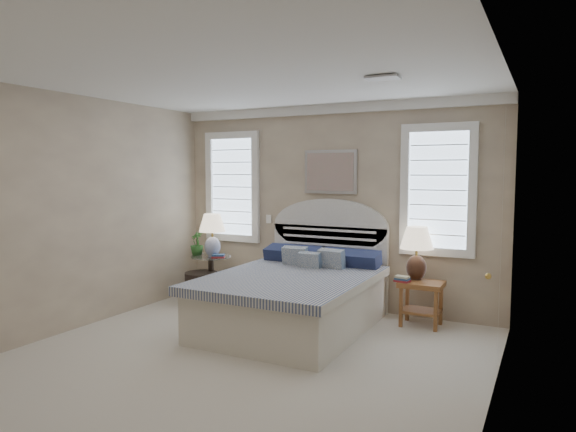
# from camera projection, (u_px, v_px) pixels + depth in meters

# --- Properties ---
(floor) EXTENTS (4.50, 5.00, 0.01)m
(floor) POSITION_uv_depth(u_px,v_px,m) (227.00, 368.00, 4.76)
(floor) COLOR beige
(floor) RESTS_ON ground
(ceiling) EXTENTS (4.50, 5.00, 0.01)m
(ceiling) POSITION_uv_depth(u_px,v_px,m) (224.00, 72.00, 4.53)
(ceiling) COLOR white
(ceiling) RESTS_ON wall_back
(wall_back) EXTENTS (4.50, 0.02, 2.70)m
(wall_back) POSITION_uv_depth(u_px,v_px,m) (331.00, 207.00, 6.86)
(wall_back) COLOR tan
(wall_back) RESTS_ON floor
(wall_left) EXTENTS (0.02, 5.00, 2.70)m
(wall_left) POSITION_uv_depth(u_px,v_px,m) (56.00, 214.00, 5.67)
(wall_left) COLOR tan
(wall_left) RESTS_ON floor
(wall_right) EXTENTS (0.02, 5.00, 2.70)m
(wall_right) POSITION_uv_depth(u_px,v_px,m) (491.00, 238.00, 3.63)
(wall_right) COLOR tan
(wall_right) RESTS_ON floor
(crown_molding) EXTENTS (4.50, 0.08, 0.12)m
(crown_molding) POSITION_uv_depth(u_px,v_px,m) (331.00, 109.00, 6.72)
(crown_molding) COLOR white
(crown_molding) RESTS_ON wall_back
(hvac_vent) EXTENTS (0.30, 0.20, 0.02)m
(hvac_vent) POSITION_uv_depth(u_px,v_px,m) (383.00, 78.00, 4.70)
(hvac_vent) COLOR #B2B2B2
(hvac_vent) RESTS_ON ceiling
(switch_plate) EXTENTS (0.08, 0.01, 0.12)m
(switch_plate) POSITION_uv_depth(u_px,v_px,m) (269.00, 219.00, 7.30)
(switch_plate) COLOR white
(switch_plate) RESTS_ON wall_back
(window_left) EXTENTS (0.90, 0.06, 1.60)m
(window_left) POSITION_uv_depth(u_px,v_px,m) (233.00, 187.00, 7.53)
(window_left) COLOR silver
(window_left) RESTS_ON wall_back
(window_right) EXTENTS (0.90, 0.06, 1.60)m
(window_right) POSITION_uv_depth(u_px,v_px,m) (438.00, 190.00, 6.19)
(window_right) COLOR silver
(window_right) RESTS_ON wall_back
(painting) EXTENTS (0.74, 0.04, 0.58)m
(painting) POSITION_uv_depth(u_px,v_px,m) (330.00, 172.00, 6.79)
(painting) COLOR silver
(painting) RESTS_ON wall_back
(closet_door) EXTENTS (0.02, 1.80, 2.40)m
(closet_door) POSITION_uv_depth(u_px,v_px,m) (502.00, 239.00, 4.71)
(closet_door) COLOR silver
(closet_door) RESTS_ON floor
(bed) EXTENTS (1.72, 2.28, 1.47)m
(bed) POSITION_uv_depth(u_px,v_px,m) (297.00, 294.00, 6.02)
(bed) COLOR silver
(bed) RESTS_ON floor
(side_table_left) EXTENTS (0.56, 0.56, 0.63)m
(side_table_left) POSITION_uv_depth(u_px,v_px,m) (211.00, 273.00, 7.30)
(side_table_left) COLOR black
(side_table_left) RESTS_ON floor
(nightstand_right) EXTENTS (0.50, 0.40, 0.53)m
(nightstand_right) POSITION_uv_depth(u_px,v_px,m) (421.00, 294.00, 6.05)
(nightstand_right) COLOR brown
(nightstand_right) RESTS_ON floor
(floor_pot) EXTENTS (0.52, 0.52, 0.42)m
(floor_pot) POSITION_uv_depth(u_px,v_px,m) (202.00, 287.00, 7.18)
(floor_pot) COLOR black
(floor_pot) RESTS_ON floor
(lamp_left) EXTENTS (0.49, 0.49, 0.61)m
(lamp_left) POSITION_uv_depth(u_px,v_px,m) (212.00, 230.00, 7.22)
(lamp_left) COLOR silver
(lamp_left) RESTS_ON side_table_left
(lamp_right) EXTENTS (0.45, 0.45, 0.65)m
(lamp_right) POSITION_uv_depth(u_px,v_px,m) (417.00, 247.00, 6.14)
(lamp_right) COLOR black
(lamp_right) RESTS_ON nightstand_right
(potted_plant) EXTENTS (0.23, 0.23, 0.34)m
(potted_plant) POSITION_uv_depth(u_px,v_px,m) (197.00, 243.00, 7.34)
(potted_plant) COLOR #34712D
(potted_plant) RESTS_ON side_table_left
(books_left) EXTENTS (0.21, 0.19, 0.05)m
(books_left) POSITION_uv_depth(u_px,v_px,m) (218.00, 256.00, 7.12)
(books_left) COLOR maroon
(books_left) RESTS_ON side_table_left
(books_right) EXTENTS (0.19, 0.15, 0.07)m
(books_right) POSITION_uv_depth(u_px,v_px,m) (402.00, 279.00, 6.02)
(books_right) COLOR maroon
(books_right) RESTS_ON nightstand_right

